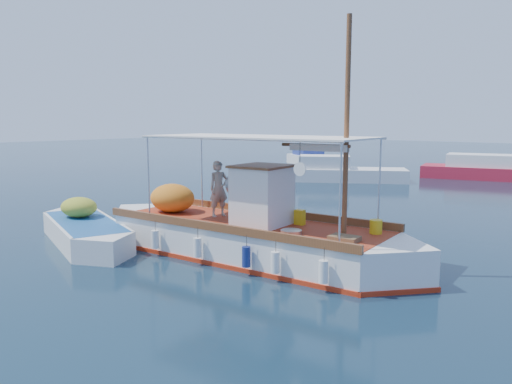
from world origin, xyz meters
The scene contains 6 objects.
ground centered at (0.00, 0.00, 0.00)m, with size 160.00×160.00×0.00m, color black.
fishing_caique centered at (-0.63, -0.72, 0.57)m, with size 10.59×3.44×6.48m.
dinghy centered at (-5.53, -2.72, 0.32)m, with size 5.93×3.19×1.54m.
bg_boat_nw centered at (-7.39, 16.42, 0.49)m, with size 7.95×6.05×1.80m.
bg_boat_n centered at (0.38, 23.69, 0.49)m, with size 10.71×5.04×1.80m.
bg_boat_far_w centered at (-15.08, 25.15, 0.49)m, with size 6.40×5.24×1.80m.
Camera 1 is at (8.31, -11.22, 3.81)m, focal length 35.00 mm.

